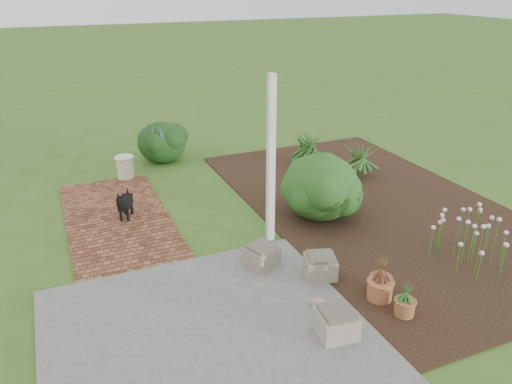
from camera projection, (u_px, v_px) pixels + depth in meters
name	position (u px, v px, depth m)	size (l,w,h in m)	color
ground	(254.00, 248.00, 7.33)	(80.00, 80.00, 0.00)	#37631F
concrete_patio	(211.00, 343.00, 5.39)	(3.50, 3.50, 0.04)	#5D5D5B
brick_path	(117.00, 218.00, 8.18)	(1.60, 3.50, 0.04)	#5A2E1C
garden_bed	(375.00, 205.00, 8.65)	(4.00, 7.00, 0.03)	black
veranda_post	(271.00, 163.00, 7.03)	(0.10, 0.10, 2.50)	white
stone_trough_near	(336.00, 324.00, 5.45)	(0.41, 0.41, 0.27)	gray
stone_trough_mid	(320.00, 267.00, 6.52)	(0.39, 0.39, 0.26)	#726B54
stone_trough_far	(261.00, 256.00, 6.78)	(0.39, 0.39, 0.26)	#706956
black_dog	(125.00, 203.00, 8.02)	(0.32, 0.53, 0.48)	black
cream_ceramic_urn	(125.00, 167.00, 9.71)	(0.32, 0.32, 0.43)	beige
evergreen_shrub	(321.00, 185.00, 8.06)	(1.26, 1.26, 1.07)	#10360E
agapanthus_clump_back	(359.00, 155.00, 9.75)	(0.95, 0.95, 0.85)	#0F3C15
agapanthus_clump_front	(308.00, 144.00, 10.44)	(0.94, 0.94, 0.83)	#143E17
pink_flower_patch	(473.00, 239.00, 6.76)	(1.12, 1.12, 0.72)	#113D0F
terracotta_pot_bronze	(380.00, 290.00, 6.08)	(0.30, 0.30, 0.25)	#A06236
terracotta_pot_small_left	(380.00, 284.00, 6.23)	(0.25, 0.25, 0.21)	#AE4F3A
terracotta_pot_small_right	(405.00, 307.00, 5.80)	(0.23, 0.23, 0.20)	#925A31
purple_flowering_bush	(162.00, 141.00, 10.65)	(1.03, 1.03, 0.87)	black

